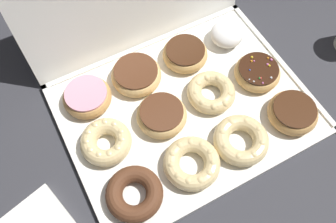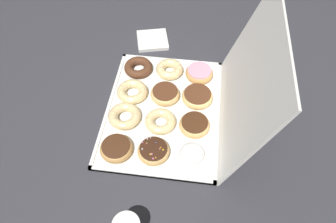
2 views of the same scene
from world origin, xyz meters
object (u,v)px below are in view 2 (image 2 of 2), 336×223
cruller_donut_1 (132,91)px  pink_frosted_donut_8 (199,73)px  chocolate_frosted_donut_9 (197,96)px  napkin_stack (153,40)px  chocolate_frosted_donut_3 (116,148)px  donut_box (163,111)px  chocolate_cake_ring_donut_0 (138,67)px  cruller_donut_4 (170,69)px  cruller_donut_6 (159,121)px  sprinkle_donut_7 (154,151)px  cruller_donut_2 (125,116)px  powdered_filled_donut_11 (192,153)px  chocolate_frosted_donut_5 (164,94)px  chocolate_frosted_donut_10 (194,125)px

cruller_donut_1 → pink_frosted_donut_8: 0.28m
cruller_donut_1 → pink_frosted_donut_8: bearing=117.6°
chocolate_frosted_donut_9 → napkin_stack: bearing=-145.3°
chocolate_frosted_donut_3 → donut_box: bearing=146.3°
pink_frosted_donut_8 → chocolate_frosted_donut_9: same height
donut_box → pink_frosted_donut_8: size_ratio=4.93×
chocolate_cake_ring_donut_0 → cruller_donut_4: (-0.01, 0.13, 0.00)m
cruller_donut_6 → sprinkle_donut_7: bearing=-0.3°
cruller_donut_2 → cruller_donut_6: size_ratio=1.06×
cruller_donut_6 → napkin_stack: (-0.46, -0.10, -0.02)m
pink_frosted_donut_8 → powdered_filled_donut_11: size_ratio=1.36×
chocolate_cake_ring_donut_0 → pink_frosted_donut_8: (0.00, 0.25, 0.00)m
chocolate_cake_ring_donut_0 → cruller_donut_6: same height
donut_box → chocolate_frosted_donut_5: 0.07m
cruller_donut_2 → napkin_stack: 0.45m
sprinkle_donut_7 → napkin_stack: size_ratio=0.81×
cruller_donut_1 → donut_box: bearing=65.1°
chocolate_frosted_donut_10 → pink_frosted_donut_8: bearing=-179.9°
chocolate_frosted_donut_5 → chocolate_frosted_donut_9: 0.13m
pink_frosted_donut_8 → napkin_stack: bearing=-131.9°
cruller_donut_4 → chocolate_frosted_donut_5: bearing=-2.8°
cruller_donut_1 → pink_frosted_donut_8: pink_frosted_donut_8 is taller
chocolate_cake_ring_donut_0 → powdered_filled_donut_11: bearing=33.8°
donut_box → chocolate_frosted_donut_10: (0.07, 0.12, 0.02)m
chocolate_cake_ring_donut_0 → chocolate_frosted_donut_10: chocolate_frosted_donut_10 is taller
cruller_donut_1 → cruller_donut_2: same height
cruller_donut_6 → chocolate_frosted_donut_9: 0.18m
cruller_donut_4 → powdered_filled_donut_11: bearing=17.6°
cruller_donut_4 → napkin_stack: bearing=-151.7°
napkin_stack → chocolate_frosted_donut_3: bearing=-2.8°
chocolate_frosted_donut_5 → sprinkle_donut_7: 0.25m
napkin_stack → cruller_donut_1: bearing=-4.4°
cruller_donut_1 → cruller_donut_6: same height
cruller_donut_6 → sprinkle_donut_7: sprinkle_donut_7 is taller
cruller_donut_1 → cruller_donut_4: (-0.14, 0.13, 0.00)m
cruller_donut_1 → chocolate_frosted_donut_10: (0.13, 0.25, 0.00)m
chocolate_frosted_donut_3 → napkin_stack: size_ratio=0.83×
chocolate_frosted_donut_9 → napkin_stack: size_ratio=0.88×
cruller_donut_4 → powdered_filled_donut_11: powdered_filled_donut_11 is taller
chocolate_frosted_donut_5 → sprinkle_donut_7: size_ratio=1.03×
chocolate_frosted_donut_5 → chocolate_frosted_donut_3: bearing=-26.1°
pink_frosted_donut_8 → napkin_stack: (-0.20, -0.22, -0.02)m
chocolate_frosted_donut_5 → sprinkle_donut_7: sprinkle_donut_7 is taller
donut_box → chocolate_frosted_donut_3: size_ratio=4.94×
chocolate_frosted_donut_9 → chocolate_cake_ring_donut_0: bearing=-116.6°
donut_box → cruller_donut_2: 0.15m
napkin_stack → cruller_donut_4: bearing=28.3°
donut_box → sprinkle_donut_7: bearing=-1.5°
chocolate_frosted_donut_3 → chocolate_frosted_donut_5: chocolate_frosted_donut_5 is taller
cruller_donut_4 → sprinkle_donut_7: bearing=-1.1°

